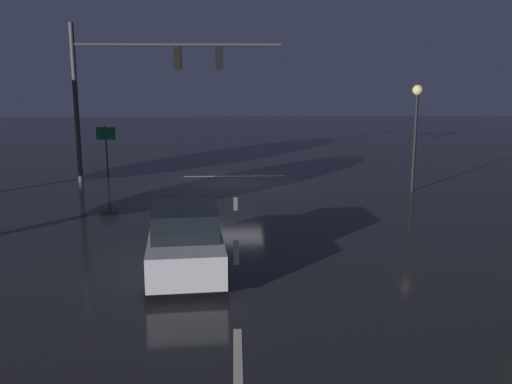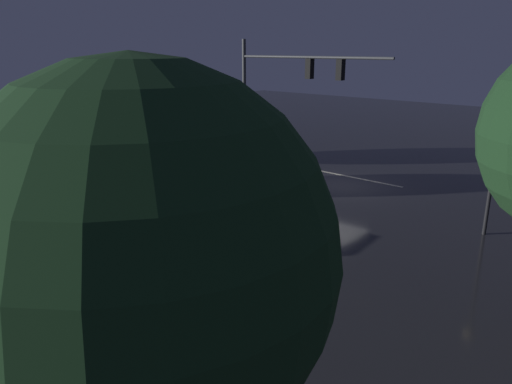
{
  "view_description": "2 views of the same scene",
  "coord_description": "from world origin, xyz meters",
  "px_view_note": "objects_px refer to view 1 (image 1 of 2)",
  "views": [
    {
      "loc": [
        0.04,
        25.27,
        4.96
      ],
      "look_at": [
        -0.72,
        5.79,
        0.83
      ],
      "focal_mm": 39.79,
      "sensor_mm": 36.0,
      "label": 1
    },
    {
      "loc": [
        -12.27,
        19.82,
        6.6
      ],
      "look_at": [
        -0.32,
        6.54,
        1.21
      ],
      "focal_mm": 33.55,
      "sensor_mm": 36.0,
      "label": 2
    }
  ],
  "objects_px": {
    "traffic_signal_assembly": "(141,75)",
    "street_lamp_left_kerb": "(416,116)",
    "car_approaching": "(185,240)",
    "route_sign": "(106,140)"
  },
  "relations": [
    {
      "from": "street_lamp_left_kerb",
      "to": "route_sign",
      "type": "relative_size",
      "value": 1.84
    },
    {
      "from": "traffic_signal_assembly",
      "to": "route_sign",
      "type": "bearing_deg",
      "value": -36.15
    },
    {
      "from": "street_lamp_left_kerb",
      "to": "traffic_signal_assembly",
      "type": "bearing_deg",
      "value": -12.77
    },
    {
      "from": "traffic_signal_assembly",
      "to": "street_lamp_left_kerb",
      "type": "relative_size",
      "value": 2.09
    },
    {
      "from": "car_approaching",
      "to": "street_lamp_left_kerb",
      "type": "height_order",
      "value": "street_lamp_left_kerb"
    },
    {
      "from": "route_sign",
      "to": "street_lamp_left_kerb",
      "type": "bearing_deg",
      "value": 163.22
    },
    {
      "from": "car_approaching",
      "to": "route_sign",
      "type": "distance_m",
      "value": 14.56
    },
    {
      "from": "car_approaching",
      "to": "street_lamp_left_kerb",
      "type": "distance_m",
      "value": 13.2
    },
    {
      "from": "traffic_signal_assembly",
      "to": "route_sign",
      "type": "xyz_separation_m",
      "value": [
        2.04,
        -1.49,
        -3.09
      ]
    },
    {
      "from": "traffic_signal_assembly",
      "to": "street_lamp_left_kerb",
      "type": "bearing_deg",
      "value": 167.23
    }
  ]
}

